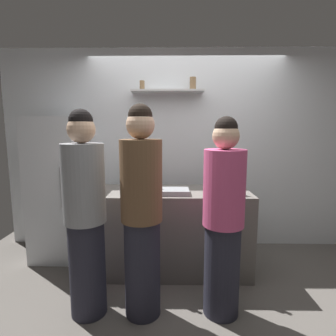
{
  "coord_description": "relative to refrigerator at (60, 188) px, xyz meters",
  "views": [
    {
      "loc": [
        -0.17,
        -2.31,
        1.57
      ],
      "look_at": [
        -0.22,
        0.52,
        1.16
      ],
      "focal_mm": 28.29,
      "sensor_mm": 36.0,
      "label": 1
    }
  ],
  "objects": [
    {
      "name": "utensil_holder",
      "position": [
        2.04,
        -0.51,
        0.12
      ],
      "size": [
        0.09,
        0.09,
        0.22
      ],
      "color": "#B2B2B7",
      "rests_on": "counter"
    },
    {
      "name": "back_wall_assembly",
      "position": [
        1.56,
        0.4,
        0.45
      ],
      "size": [
        4.8,
        0.32,
        2.6
      ],
      "color": "white",
      "rests_on": "ground"
    },
    {
      "name": "water_bottle_plastic",
      "position": [
        1.05,
        -0.1,
        0.16
      ],
      "size": [
        0.08,
        0.08,
        0.23
      ],
      "color": "silver",
      "rests_on": "counter"
    },
    {
      "name": "wine_bottle_green_glass",
      "position": [
        1.13,
        -0.38,
        0.17
      ],
      "size": [
        0.08,
        0.08,
        0.33
      ],
      "color": "#19471E",
      "rests_on": "counter"
    },
    {
      "name": "refrigerator",
      "position": [
        0.0,
        0.0,
        0.0
      ],
      "size": [
        0.6,
        0.67,
        1.71
      ],
      "color": "silver",
      "rests_on": "ground"
    },
    {
      "name": "person_pink_top",
      "position": [
        1.81,
        -1.06,
        -0.03
      ],
      "size": [
        0.34,
        0.34,
        1.68
      ],
      "rotation": [
        0.0,
        0.0,
        3.21
      ],
      "color": "#262633",
      "rests_on": "ground"
    },
    {
      "name": "person_brown_jacket",
      "position": [
        1.13,
        -1.08,
        0.03
      ],
      "size": [
        0.34,
        0.34,
        1.77
      ],
      "rotation": [
        0.0,
        0.0,
        1.35
      ],
      "color": "#262633",
      "rests_on": "ground"
    },
    {
      "name": "counter",
      "position": [
        1.34,
        -0.33,
        -0.4
      ],
      "size": [
        1.77,
        0.67,
        0.91
      ],
      "primitive_type": "cube",
      "color": "#66605B",
      "rests_on": "ground"
    },
    {
      "name": "ground_plane",
      "position": [
        1.56,
        -0.85,
        -0.86
      ],
      "size": [
        5.28,
        5.28,
        0.0
      ],
      "primitive_type": "plane",
      "color": "#59544F"
    },
    {
      "name": "wine_bottle_dark_glass",
      "position": [
        0.99,
        -0.37,
        0.17
      ],
      "size": [
        0.08,
        0.08,
        0.31
      ],
      "color": "black",
      "rests_on": "counter"
    },
    {
      "name": "wine_bottle_pale_glass",
      "position": [
        0.99,
        -0.59,
        0.17
      ],
      "size": [
        0.07,
        0.07,
        0.31
      ],
      "color": "#B2BFB2",
      "rests_on": "counter"
    },
    {
      "name": "wine_bottle_amber_glass",
      "position": [
        1.76,
        -0.59,
        0.17
      ],
      "size": [
        0.08,
        0.08,
        0.31
      ],
      "color": "#472814",
      "rests_on": "counter"
    },
    {
      "name": "person_grey_hoodie",
      "position": [
        0.67,
        -1.08,
        0.01
      ],
      "size": [
        0.34,
        0.34,
        1.73
      ],
      "rotation": [
        0.0,
        0.0,
        4.0
      ],
      "color": "#262633",
      "rests_on": "ground"
    },
    {
      "name": "baking_pan",
      "position": [
        1.39,
        -0.48,
        0.08
      ],
      "size": [
        0.34,
        0.24,
        0.05
      ],
      "primitive_type": "cube",
      "color": "gray",
      "rests_on": "counter"
    }
  ]
}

